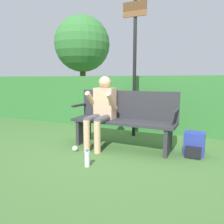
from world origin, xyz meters
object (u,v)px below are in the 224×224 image
at_px(signpost, 135,59).
at_px(person_seated, 102,108).
at_px(park_bench, 124,119).
at_px(backpack, 194,145).
at_px(tree, 82,44).
at_px(water_bottle, 87,159).

bearing_deg(signpost, person_seated, -106.32).
distance_m(park_bench, backpack, 1.22).
relative_size(person_seated, tree, 0.32).
bearing_deg(backpack, person_seated, -172.70).
bearing_deg(person_seated, tree, 125.73).
bearing_deg(park_bench, signpost, 96.91).
bearing_deg(person_seated, water_bottle, -74.69).
bearing_deg(water_bottle, person_seated, 105.31).
bearing_deg(backpack, water_bottle, -139.38).
xyz_separation_m(park_bench, backpack, (1.17, 0.05, -0.33)).
distance_m(signpost, tree, 5.87).
height_order(backpack, signpost, signpost).
bearing_deg(park_bench, tree, 129.11).
xyz_separation_m(person_seated, signpost, (0.27, 0.91, 0.90)).
xyz_separation_m(person_seated, backpack, (1.53, 0.20, -0.52)).
height_order(person_seated, signpost, signpost).
height_order(person_seated, backpack, person_seated).
bearing_deg(person_seated, signpost, 73.68).
distance_m(person_seated, water_bottle, 1.10).
xyz_separation_m(park_bench, signpost, (-0.09, 0.77, 1.09)).
relative_size(park_bench, water_bottle, 7.66).
bearing_deg(tree, park_bench, -50.89).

